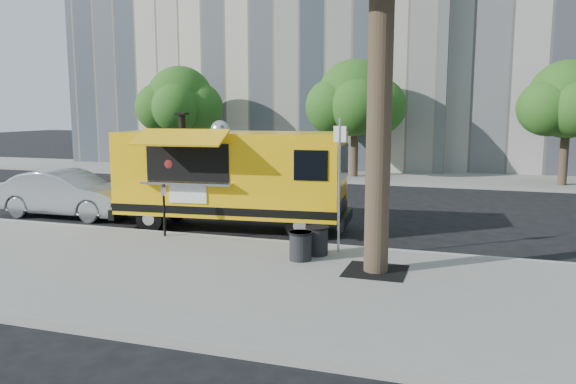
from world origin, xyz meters
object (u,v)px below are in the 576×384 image
Objects in this scene: far_tree_b at (355,98)px; sedan at (68,194)px; far_tree_c at (568,100)px; trash_bin_left at (300,245)px; parking_meter at (164,204)px; trash_bin_right at (317,240)px; far_tree_a at (180,100)px; sign_post at (339,177)px; food_truck at (230,176)px.

sedan is (-6.60, -12.03, -3.10)m from far_tree_b.
far_tree_c is 8.48× the size of trash_bin_left.
parking_meter is at bearing -114.53° from sedan.
parking_meter is at bearing 172.28° from trash_bin_right.
parking_meter is 5.03m from sedan.
far_tree_a is 4.01× the size of parking_meter.
far_tree_c is 15.48m from sign_post.
far_tree_b reaches higher than food_truck.
far_tree_b reaches higher than far_tree_a.
trash_bin_left is (8.53, -3.13, -0.25)m from sedan.
trash_bin_left is at bearing -15.77° from parking_meter.
trash_bin_right is (4.15, -0.56, -0.49)m from parking_meter.
far_tree_b reaches higher than far_tree_c.
sign_post is 1.76m from trash_bin_left.
parking_meter is (-2.00, -14.05, -2.85)m from far_tree_b.
sign_post reaches higher than parking_meter.
sign_post is 4.74× the size of trash_bin_right.
sign_post is at bearing 42.21° from trash_bin_right.
far_tree_a reaches higher than trash_bin_right.
trash_bin_right is (8.75, -2.58, -0.24)m from sedan.
food_truck reaches higher than sign_post.
food_truck is 4.36m from trash_bin_left.
sedan reaches higher than trash_bin_right.
sign_post is (2.55, -14.25, -1.98)m from far_tree_b.
far_tree_a is 0.80× the size of food_truck.
parking_meter is (-4.55, 0.20, -0.87)m from sign_post.
far_tree_a is at bearing -179.68° from far_tree_c.
food_truck is at bearing 149.38° from sign_post.
trash_bin_left is at bearing -115.42° from far_tree_c.
far_tree_a is 15.59m from parking_meter.
parking_meter is 4.22m from trash_bin_right.
food_truck reaches higher than trash_bin_left.
trash_bin_left is (-0.61, -0.91, -1.37)m from sign_post.
sedan is 7.20× the size of trash_bin_left.
sign_post is at bearing -79.85° from far_tree_b.
food_truck is at bearing 134.38° from trash_bin_left.
trash_bin_left is at bearing -82.72° from far_tree_b.
far_tree_b reaches higher than trash_bin_left.
far_tree_c reaches higher than sign_post.
far_tree_a reaches higher than sedan.
far_tree_b reaches higher than sedan.
trash_bin_right is at bearing -115.58° from far_tree_c.
food_truck is 5.62m from sedan.
far_tree_a is 18.00m from far_tree_c.
food_truck reaches higher than parking_meter.
far_tree_c reaches higher than sedan.
parking_meter is at bearing 177.48° from sign_post.
food_truck is at bearing -55.80° from far_tree_a.
far_tree_b is 14.07m from sedan.
far_tree_a is 1.03× the size of far_tree_c.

